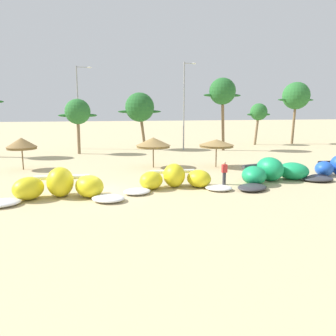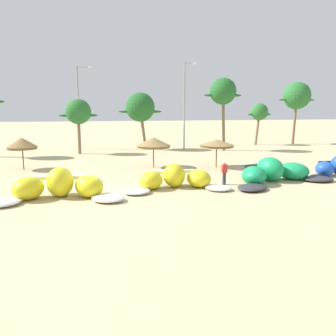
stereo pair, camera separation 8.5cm
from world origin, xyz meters
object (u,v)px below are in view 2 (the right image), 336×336
at_px(beach_umbrella_middle, 22,143).
at_px(beach_umbrella_near_palms, 153,143).
at_px(palm_center_left, 140,108).
at_px(beach_umbrella_outermost, 217,143).
at_px(kite_left, 59,187).
at_px(palm_center_right, 223,92).
at_px(person_near_kites, 224,173).
at_px(kite_left_of_center, 175,179).
at_px(palm_right_of_gap, 259,113).
at_px(palm_right, 297,96).
at_px(palm_left_of_gap, 78,112).
at_px(lamppost_east_center, 185,103).
at_px(lamppost_west_center, 80,104).
at_px(kite_center, 274,173).

bearing_deg(beach_umbrella_middle, beach_umbrella_near_palms, -7.91).
distance_m(beach_umbrella_near_palms, palm_center_left, 14.25).
relative_size(beach_umbrella_outermost, palm_center_left, 0.43).
bearing_deg(kite_left, beach_umbrella_outermost, 31.38).
bearing_deg(palm_center_right, person_near_kites, -111.81).
height_order(kite_left, kite_left_of_center, kite_left).
relative_size(kite_left_of_center, beach_umbrella_middle, 2.65).
bearing_deg(kite_left, kite_left_of_center, 6.86).
bearing_deg(beach_umbrella_outermost, palm_right_of_gap, 51.95).
relative_size(kite_left, palm_center_right, 0.88).
relative_size(person_near_kites, palm_right, 0.18).
bearing_deg(beach_umbrella_near_palms, palm_right, 32.28).
xyz_separation_m(kite_left_of_center, beach_umbrella_near_palms, (0.11, 8.14, 1.65)).
bearing_deg(beach_umbrella_near_palms, beach_umbrella_outermost, -11.83).
height_order(palm_left_of_gap, palm_center_right, palm_center_right).
relative_size(kite_left, kite_left_of_center, 1.08).
xyz_separation_m(beach_umbrella_near_palms, palm_center_right, (10.81, 10.47, 5.00)).
height_order(palm_right, lamppost_east_center, lamppost_east_center).
distance_m(beach_umbrella_near_palms, palm_left_of_gap, 13.29).
height_order(kite_left_of_center, beach_umbrella_middle, beach_umbrella_middle).
height_order(beach_umbrella_near_palms, beach_umbrella_outermost, beach_umbrella_near_palms).
bearing_deg(palm_left_of_gap, beach_umbrella_middle, -115.00).
xyz_separation_m(palm_left_of_gap, palm_center_left, (7.62, 2.66, 0.55)).
bearing_deg(palm_center_right, palm_left_of_gap, 177.55).
bearing_deg(palm_right, beach_umbrella_near_palms, -147.72).
relative_size(palm_center_left, lamppost_west_center, 0.69).
bearing_deg(person_near_kites, palm_left_of_gap, 117.84).
xyz_separation_m(beach_umbrella_middle, person_near_kites, (14.61, -9.45, -1.46)).
distance_m(person_near_kites, palm_right, 32.19).
distance_m(palm_left_of_gap, palm_center_left, 8.09).
bearing_deg(palm_center_left, lamppost_west_center, 161.44).
distance_m(kite_center, palm_center_left, 23.16).
bearing_deg(kite_left, lamppost_east_center, 56.76).
height_order(kite_left, beach_umbrella_outermost, beach_umbrella_outermost).
distance_m(kite_left, palm_left_of_gap, 20.66).
bearing_deg(lamppost_east_center, kite_left_of_center, -107.90).
xyz_separation_m(beach_umbrella_near_palms, beach_umbrella_outermost, (5.52, -1.16, -0.08)).
bearing_deg(palm_right_of_gap, beach_umbrella_near_palms, -140.00).
relative_size(palm_center_right, palm_right_of_gap, 1.49).
xyz_separation_m(kite_left, beach_umbrella_outermost, (12.87, 7.85, 1.49)).
xyz_separation_m(palm_right_of_gap, lamppost_west_center, (-25.28, 0.69, 1.20)).
xyz_separation_m(person_near_kites, palm_right_of_gap, (15.27, 23.61, 3.86)).
bearing_deg(person_near_kites, palm_center_right, 68.19).
xyz_separation_m(kite_left, palm_left_of_gap, (0.70, 20.22, 4.15)).
distance_m(kite_left_of_center, lamppost_west_center, 25.92).
bearing_deg(beach_umbrella_middle, kite_left, -70.18).
relative_size(palm_left_of_gap, palm_center_right, 0.71).
distance_m(palm_right_of_gap, lamppost_east_center, 12.98).
xyz_separation_m(kite_left, palm_right, (31.96, 24.55, 6.40)).
bearing_deg(person_near_kites, lamppost_west_center, 112.39).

